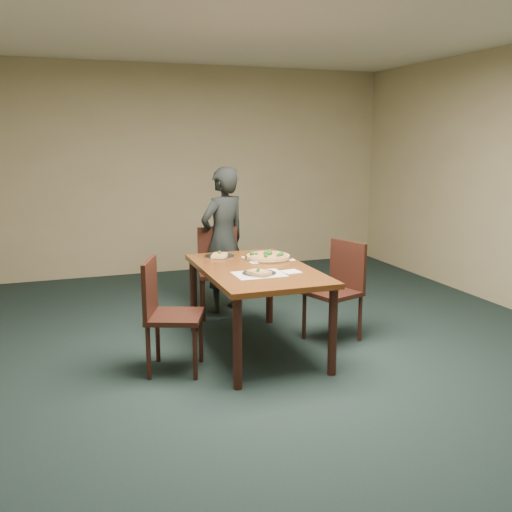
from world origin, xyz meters
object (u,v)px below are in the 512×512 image
object	(u,v)px
slice_plate_near	(259,273)
slice_plate_far	(219,256)
chair_right	(339,285)
chair_far	(219,266)
diner	(223,240)
dining_table	(256,278)
pizza_pan	(268,256)
chair_left	(165,309)

from	to	relation	value
slice_plate_near	slice_plate_far	world-z (taller)	slice_plate_near
chair_right	chair_far	bearing A→B (deg)	-162.51
diner	slice_plate_near	bearing A→B (deg)	60.78
chair_right	slice_plate_far	distance (m)	1.14
chair_far	diner	world-z (taller)	diner
chair_far	slice_plate_near	size ratio (longest dim) A/B	3.25
chair_far	slice_plate_near	xyz separation A→B (m)	(-0.06, -1.42, 0.25)
diner	dining_table	bearing A→B (deg)	62.48
slice_plate_far	slice_plate_near	bearing A→B (deg)	-81.61
chair_right	diner	distance (m)	1.44
dining_table	pizza_pan	xyz separation A→B (m)	(0.23, 0.30, 0.12)
chair_right	slice_plate_near	bearing A→B (deg)	-90.55
dining_table	chair_left	world-z (taller)	chair_left
slice_plate_far	diner	bearing A→B (deg)	70.96
chair_far	chair_left	bearing A→B (deg)	-110.87
chair_right	diner	world-z (taller)	diner
pizza_pan	chair_left	bearing A→B (deg)	-155.92
dining_table	chair_right	bearing A→B (deg)	3.35
chair_right	slice_plate_near	world-z (taller)	chair_right
chair_far	slice_plate_far	bearing A→B (deg)	-94.27
chair_left	chair_right	distance (m)	1.66
dining_table	diner	world-z (taller)	diner
dining_table	chair_right	size ratio (longest dim) A/B	1.65
diner	slice_plate_near	world-z (taller)	diner
chair_left	chair_far	bearing A→B (deg)	-10.32
dining_table	chair_left	xyz separation A→B (m)	(-0.82, -0.17, -0.14)
slice_plate_near	chair_far	bearing A→B (deg)	87.69
chair_right	pizza_pan	xyz separation A→B (m)	(-0.60, 0.25, 0.26)
chair_right	dining_table	bearing A→B (deg)	-105.43
dining_table	slice_plate_far	xyz separation A→B (m)	(-0.17, 0.53, 0.10)
pizza_pan	slice_plate_far	bearing A→B (deg)	150.22
slice_plate_far	chair_far	bearing A→B (deg)	75.12
slice_plate_near	chair_right	bearing A→B (deg)	18.23
chair_far	slice_plate_near	world-z (taller)	chair_far
chair_right	diner	bearing A→B (deg)	-167.02
chair_far	chair_left	world-z (taller)	same
diner	slice_plate_far	world-z (taller)	diner
chair_right	slice_plate_near	xyz separation A→B (m)	(-0.88, -0.29, 0.25)
chair_right	pizza_pan	world-z (taller)	chair_right
slice_plate_far	chair_right	bearing A→B (deg)	-25.78
dining_table	chair_right	xyz separation A→B (m)	(0.82, 0.05, -0.14)
pizza_pan	slice_plate_far	distance (m)	0.46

